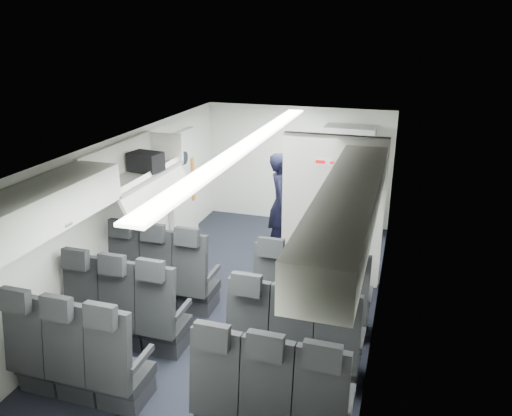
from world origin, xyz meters
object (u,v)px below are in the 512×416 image
Objects in this scene: seat_row_front at (234,289)px; flight_attendant at (281,203)px; seat_row_rear at (169,382)px; boarding_door at (183,186)px; carry_on_bag at (146,162)px; galley_unit at (347,180)px; seat_row_mid at (207,328)px.

flight_attendant reaches higher than seat_row_front.
boarding_door is (-1.64, 3.89, 0.55)m from seat_row_rear.
flight_attendant is 2.39m from carry_on_bag.
seat_row_rear is at bearing -90.00° from seat_row_front.
seat_row_front is 3.43m from galley_unit.
seat_row_mid is 0.90m from seat_row_rear.
seat_row_rear is at bearing -50.85° from carry_on_bag.
boarding_door reaches higher than flight_attendant.
boarding_door is (-1.64, 2.09, 0.55)m from seat_row_front.
seat_row_mid is 8.13× the size of carry_on_bag.
carry_on_bag is at bearing -80.32° from boarding_door.
seat_row_rear is at bearing -90.00° from seat_row_mid.
galley_unit is at bearing 77.12° from seat_row_mid.
boarding_door is at bearing 112.87° from seat_row_rear.
seat_row_front is 1.00× the size of seat_row_mid.
galley_unit is at bearing 24.28° from boarding_door.
boarding_door is at bearing -155.72° from galley_unit.
boarding_door is at bearing 79.92° from flight_attendant.
seat_row_front is 2.01m from carry_on_bag.
seat_row_front and seat_row_mid have the same top height.
carry_on_bag reaches higher than seat_row_mid.
seat_row_mid is 3.45m from boarding_door.
galley_unit is 2.84m from boarding_door.
seat_row_mid is 4.30m from galley_unit.
galley_unit reaches higher than seat_row_front.
carry_on_bag is at bearing -129.63° from galley_unit.
seat_row_front is 1.00× the size of seat_row_rear.
boarding_door is at bearing 118.77° from seat_row_mid.
flight_attendant is at bearing 88.35° from seat_row_front.
boarding_door reaches higher than seat_row_rear.
seat_row_front is at bearing -106.28° from galley_unit.
seat_row_rear is (0.00, -1.80, 0.00)m from seat_row_front.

